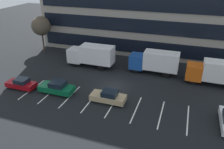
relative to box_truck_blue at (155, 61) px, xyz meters
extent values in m
plane|color=black|center=(-4.46, -6.07, -1.90)|extent=(120.00, 120.00, 0.00)
cube|color=black|center=(-4.46, 5.39, 0.08)|extent=(35.16, 0.16, 2.30)
cube|color=black|center=(-4.46, 5.39, 3.68)|extent=(35.16, 0.16, 2.30)
cube|color=black|center=(-4.46, 5.39, 7.28)|extent=(35.16, 0.16, 2.30)
cube|color=silver|center=(-14.26, -10.32, -1.89)|extent=(0.14, 5.40, 0.01)
cube|color=silver|center=(-11.46, -10.32, -1.89)|extent=(0.14, 5.40, 0.01)
cube|color=silver|center=(-8.66, -10.32, -1.89)|extent=(0.14, 5.40, 0.01)
cube|color=silver|center=(-5.86, -10.32, -1.89)|extent=(0.14, 5.40, 0.01)
cube|color=silver|center=(-3.06, -10.32, -1.89)|extent=(0.14, 5.40, 0.01)
cube|color=silver|center=(-0.26, -10.32, -1.89)|extent=(0.14, 5.40, 0.01)
cube|color=silver|center=(2.54, -10.32, -1.89)|extent=(0.14, 5.40, 0.01)
cube|color=silver|center=(5.34, -10.32, -1.89)|extent=(0.14, 5.40, 0.01)
cube|color=#194799|center=(-2.64, 0.00, -0.36)|extent=(2.12, 2.31, 2.12)
cube|color=black|center=(-3.68, 0.00, 0.07)|extent=(0.06, 1.94, 0.93)
cube|color=white|center=(0.92, 0.00, 0.17)|extent=(5.01, 2.41, 2.60)
cube|color=black|center=(-3.75, 0.00, -1.27)|extent=(0.19, 2.31, 0.39)
cylinder|color=black|center=(-2.64, -0.99, -1.42)|extent=(0.96, 0.29, 0.96)
cylinder|color=black|center=(-2.64, 0.99, -1.42)|extent=(0.96, 0.29, 0.96)
cylinder|color=black|center=(1.92, -0.99, -1.42)|extent=(0.96, 0.29, 0.96)
cylinder|color=black|center=(1.92, 0.99, -1.42)|extent=(0.96, 0.29, 0.96)
cube|color=white|center=(-12.61, -0.75, -0.30)|extent=(2.19, 2.39, 2.19)
cube|color=black|center=(-13.69, -0.75, 0.14)|extent=(0.06, 2.01, 0.97)
cube|color=white|center=(-8.92, -0.75, 0.25)|extent=(5.18, 2.49, 2.69)
cube|color=black|center=(-13.76, -0.75, -1.25)|extent=(0.20, 2.39, 0.40)
cylinder|color=black|center=(-12.61, -1.78, -1.40)|extent=(1.00, 0.30, 1.00)
cylinder|color=black|center=(-12.61, 0.27, -1.40)|extent=(1.00, 0.30, 1.00)
cylinder|color=black|center=(-7.89, -1.78, -1.40)|extent=(1.00, 0.30, 1.00)
cylinder|color=black|center=(-7.89, 0.27, -1.40)|extent=(1.00, 0.30, 1.00)
cube|color=#D85914|center=(5.59, -1.04, -0.37)|extent=(2.10, 2.29, 2.10)
cube|color=black|center=(4.56, -1.04, 0.05)|extent=(0.06, 1.92, 0.92)
cube|color=white|center=(9.12, -1.04, 0.15)|extent=(4.96, 2.39, 2.58)
cube|color=black|center=(4.49, -1.04, -1.28)|extent=(0.19, 2.29, 0.38)
cylinder|color=black|center=(5.59, -2.02, -1.42)|extent=(0.95, 0.29, 0.95)
cylinder|color=black|center=(5.59, -0.05, -1.42)|extent=(0.95, 0.29, 0.95)
cylinder|color=black|center=(8.52, -8.75, -1.59)|extent=(0.23, 0.62, 0.62)
cylinder|color=black|center=(8.52, -11.58, -1.59)|extent=(0.23, 0.62, 0.62)
cube|color=tan|center=(-3.79, -9.83, -1.33)|extent=(4.18, 1.75, 0.68)
cube|color=black|center=(-3.58, -9.83, -0.69)|extent=(1.75, 1.54, 0.58)
cylinder|color=black|center=(-5.13, -10.59, -1.61)|extent=(0.58, 0.21, 0.58)
cylinder|color=black|center=(-5.13, -9.08, -1.61)|extent=(0.58, 0.21, 0.58)
cylinder|color=black|center=(-2.45, -10.59, -1.61)|extent=(0.58, 0.21, 0.58)
cylinder|color=black|center=(-2.45, -9.08, -1.61)|extent=(0.58, 0.21, 0.58)
cube|color=#0C5933|center=(-10.68, -9.97, -1.29)|extent=(4.44, 1.86, 0.72)
cube|color=black|center=(-10.45, -9.97, -0.62)|extent=(1.86, 1.64, 0.62)
cylinder|color=black|center=(-12.10, -10.77, -1.59)|extent=(0.62, 0.23, 0.62)
cylinder|color=black|center=(-12.10, -9.16, -1.59)|extent=(0.62, 0.23, 0.62)
cylinder|color=black|center=(-9.26, -10.77, -1.59)|extent=(0.62, 0.23, 0.62)
cylinder|color=black|center=(-9.26, -9.16, -1.59)|extent=(0.62, 0.23, 0.62)
cube|color=maroon|center=(-15.73, -10.48, -1.36)|extent=(3.95, 1.65, 0.64)
cube|color=black|center=(-15.53, -10.48, -0.76)|extent=(1.66, 1.45, 0.55)
cylinder|color=black|center=(-16.99, -11.19, -1.62)|extent=(0.55, 0.20, 0.55)
cylinder|color=black|center=(-16.99, -9.76, -1.62)|extent=(0.55, 0.20, 0.55)
cylinder|color=black|center=(-14.47, -11.19, -1.62)|extent=(0.55, 0.20, 0.55)
cylinder|color=black|center=(-14.47, -9.76, -1.62)|extent=(0.55, 0.20, 0.55)
cylinder|color=#473323|center=(-21.46, 3.03, -0.20)|extent=(0.28, 0.28, 3.39)
sphere|color=#4C4233|center=(-21.46, 3.03, 2.85)|extent=(3.46, 3.46, 3.46)
camera|label=1|loc=(4.08, -31.12, 12.67)|focal=36.01mm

